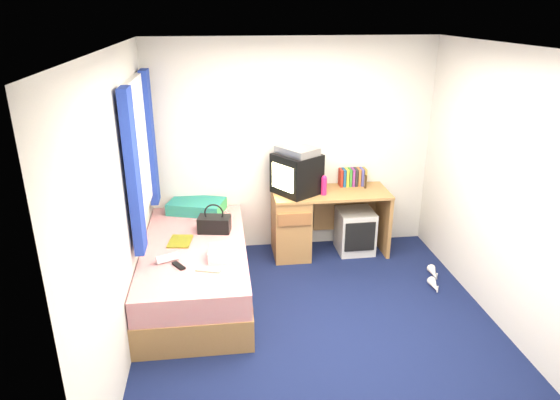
{
  "coord_description": "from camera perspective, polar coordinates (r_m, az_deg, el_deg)",
  "views": [
    {
      "loc": [
        -0.82,
        -3.7,
        2.67
      ],
      "look_at": [
        -0.27,
        0.7,
        0.96
      ],
      "focal_mm": 32.0,
      "sensor_mm": 36.0,
      "label": 1
    }
  ],
  "objects": [
    {
      "name": "ground",
      "position": [
        4.63,
        4.47,
        -14.14
      ],
      "size": [
        3.4,
        3.4,
        0.0
      ],
      "primitive_type": "plane",
      "color": "#0C1438",
      "rests_on": "ground"
    },
    {
      "name": "room_shell",
      "position": [
        3.98,
        5.05,
        3.2
      ],
      "size": [
        3.4,
        3.4,
        3.4
      ],
      "color": "white",
      "rests_on": "ground"
    },
    {
      "name": "bed",
      "position": [
        5.02,
        -9.58,
        -7.8
      ],
      "size": [
        1.01,
        2.0,
        0.54
      ],
      "color": "#AC7D47",
      "rests_on": "ground"
    },
    {
      "name": "pillow",
      "position": [
        5.63,
        -9.5,
        -0.71
      ],
      "size": [
        0.68,
        0.54,
        0.13
      ],
      "primitive_type": "cube",
      "rotation": [
        0.0,
        0.0,
        -0.31
      ],
      "color": "#176197",
      "rests_on": "bed"
    },
    {
      "name": "desk",
      "position": [
        5.69,
        2.98,
        -2.35
      ],
      "size": [
        1.3,
        0.55,
        0.75
      ],
      "color": "#AC7D47",
      "rests_on": "ground"
    },
    {
      "name": "storage_cube",
      "position": [
        5.86,
        8.57,
        -3.51
      ],
      "size": [
        0.41,
        0.41,
        0.5
      ],
      "primitive_type": "cube",
      "rotation": [
        0.0,
        0.0,
        0.01
      ],
      "color": "silver",
      "rests_on": "ground"
    },
    {
      "name": "crt_tv",
      "position": [
        5.47,
        1.91,
        3.02
      ],
      "size": [
        0.59,
        0.6,
        0.44
      ],
      "rotation": [
        0.0,
        0.0,
        -0.98
      ],
      "color": "black",
      "rests_on": "desk"
    },
    {
      "name": "vcr",
      "position": [
        5.4,
        1.97,
        5.66
      ],
      "size": [
        0.49,
        0.52,
        0.08
      ],
      "primitive_type": "cube",
      "rotation": [
        0.0,
        0.0,
        -0.96
      ],
      "color": "#ABABAD",
      "rests_on": "crt_tv"
    },
    {
      "name": "book_row",
      "position": [
        5.8,
        8.29,
        2.61
      ],
      "size": [
        0.31,
        0.13,
        0.2
      ],
      "color": "maroon",
      "rests_on": "desk"
    },
    {
      "name": "picture_frame",
      "position": [
        5.78,
        9.71,
        2.16
      ],
      "size": [
        0.04,
        0.12,
        0.14
      ],
      "primitive_type": "cube",
      "rotation": [
        0.0,
        0.0,
        -0.19
      ],
      "color": "black",
      "rests_on": "desk"
    },
    {
      "name": "pink_water_bottle",
      "position": [
        5.47,
        5.04,
        1.58
      ],
      "size": [
        0.08,
        0.08,
        0.2
      ],
      "primitive_type": "cylinder",
      "rotation": [
        0.0,
        0.0,
        0.25
      ],
      "color": "#D81E61",
      "rests_on": "desk"
    },
    {
      "name": "aerosol_can",
      "position": [
        5.63,
        4.61,
        2.17
      ],
      "size": [
        0.06,
        0.06,
        0.2
      ],
      "primitive_type": "cylinder",
      "rotation": [
        0.0,
        0.0,
        0.18
      ],
      "color": "silver",
      "rests_on": "desk"
    },
    {
      "name": "handbag",
      "position": [
        5.1,
        -7.51,
        -2.68
      ],
      "size": [
        0.35,
        0.24,
        0.3
      ],
      "rotation": [
        0.0,
        0.0,
        -0.18
      ],
      "color": "black",
      "rests_on": "bed"
    },
    {
      "name": "towel",
      "position": [
        4.57,
        -6.2,
        -6.08
      ],
      "size": [
        0.32,
        0.28,
        0.1
      ],
      "primitive_type": "cube",
      "rotation": [
        0.0,
        0.0,
        -0.09
      ],
      "color": "silver",
      "rests_on": "bed"
    },
    {
      "name": "magazine",
      "position": [
        4.96,
        -11.34,
        -4.65
      ],
      "size": [
        0.25,
        0.31,
        0.01
      ],
      "primitive_type": "cube",
      "rotation": [
        0.0,
        0.0,
        -0.14
      ],
      "color": "gold",
      "rests_on": "bed"
    },
    {
      "name": "water_bottle",
      "position": [
        4.6,
        -12.76,
        -6.51
      ],
      "size": [
        0.21,
        0.15,
        0.07
      ],
      "primitive_type": "cylinder",
      "rotation": [
        0.0,
        1.57,
        0.42
      ],
      "color": "white",
      "rests_on": "bed"
    },
    {
      "name": "colour_swatch_fan",
      "position": [
        4.4,
        -8.18,
        -7.95
      ],
      "size": [
        0.23,
        0.12,
        0.01
      ],
      "primitive_type": "cube",
      "rotation": [
        0.0,
        0.0,
        -0.3
      ],
      "color": "gold",
      "rests_on": "bed"
    },
    {
      "name": "remote_control",
      "position": [
        4.51,
        -11.52,
        -7.37
      ],
      "size": [
        0.13,
        0.16,
        0.02
      ],
      "primitive_type": "cube",
      "rotation": [
        0.0,
        0.0,
        0.58
      ],
      "color": "black",
      "rests_on": "bed"
    },
    {
      "name": "window_assembly",
      "position": [
        4.82,
        -15.67,
        5.28
      ],
      "size": [
        0.11,
        1.42,
        1.4
      ],
      "color": "silver",
      "rests_on": "room_shell"
    },
    {
      "name": "white_heels",
      "position": [
        5.47,
        17.18,
        -8.65
      ],
      "size": [
        0.22,
        0.48,
        0.09
      ],
      "color": "white",
      "rests_on": "ground"
    }
  ]
}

